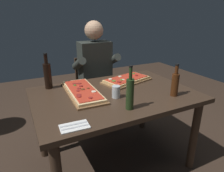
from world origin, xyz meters
TOP-DOWN VIEW (x-y plane):
  - ground_plane at (0.00, 0.00)m, footprint 6.40×6.40m
  - dining_table at (0.00, 0.00)m, footprint 1.40×0.96m
  - pizza_rectangular_front at (0.26, 0.22)m, footprint 0.55×0.39m
  - pizza_rectangular_left at (-0.26, 0.12)m, footprint 0.28×0.63m
  - wine_bottle_dark at (0.43, -0.28)m, footprint 0.06×0.06m
  - oil_bottle_amber at (-0.50, 0.39)m, footprint 0.07×0.07m
  - vinegar_bottle_green at (-0.04, -0.32)m, footprint 0.06×0.06m
  - tumbler_near_camera at (-0.03, -0.09)m, footprint 0.07×0.07m
  - napkin_cutlery_set at (-0.48, -0.38)m, footprint 0.19×0.12m
  - diner_chair at (0.13, 0.86)m, footprint 0.44×0.44m
  - seated_diner at (0.13, 0.74)m, footprint 0.53×0.41m

SIDE VIEW (x-z plane):
  - ground_plane at x=0.00m, z-range 0.00..0.00m
  - diner_chair at x=0.13m, z-range 0.05..0.92m
  - dining_table at x=0.00m, z-range 0.27..1.01m
  - seated_diner at x=0.13m, z-range 0.08..1.41m
  - napkin_cutlery_set at x=-0.48m, z-range 0.74..0.75m
  - pizza_rectangular_front at x=0.26m, z-range 0.73..0.78m
  - pizza_rectangular_left at x=-0.26m, z-range 0.74..0.78m
  - tumbler_near_camera at x=-0.03m, z-range 0.73..0.84m
  - wine_bottle_dark at x=0.43m, z-range 0.71..0.99m
  - vinegar_bottle_green at x=-0.04m, z-range 0.70..1.03m
  - oil_bottle_amber at x=-0.50m, z-range 0.71..1.04m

